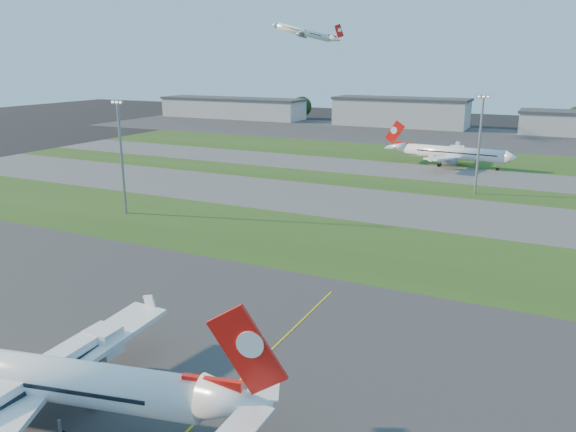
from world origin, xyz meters
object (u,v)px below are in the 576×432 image
Objects in this scene: airliner_parked at (43,379)px; jet_bridge at (3,399)px; light_mast_west at (121,150)px; light_mast_centre at (480,138)px; airliner_taxiing at (453,153)px.

jet_bridge is at bearing -123.35° from airliner_parked.
light_mast_west and light_mast_centre have the same top height.
jet_bridge is 0.66× the size of airliner_parked.
jet_bridge is 1.04× the size of light_mast_west.
jet_bridge is at bearing -101.38° from light_mast_centre.
light_mast_west is at bearing 113.79° from airliner_parked.
airliner_parked is 1.59× the size of light_mast_centre.
airliner_parked is 79.57m from light_mast_west.
jet_bridge is 161.70m from airliner_taxiing.
jet_bridge is 0.66× the size of airliner_taxiing.
light_mast_west is (-46.54, 63.72, 10.26)m from airliner_parked.
light_mast_centre reaches higher than airliner_parked.
light_mast_west is at bearing -141.34° from light_mast_centre.
light_mast_centre is (70.00, 56.00, 0.00)m from light_mast_west.
light_mast_centre reaches higher than airliner_taxiing.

